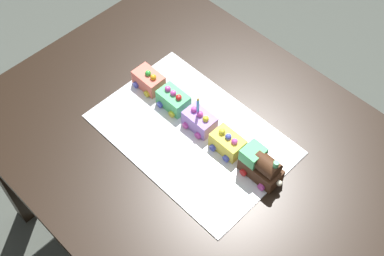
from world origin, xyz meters
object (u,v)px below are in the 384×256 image
object	(u,v)px
cake_car_caboose_lemon	(228,143)
birthday_candle	(198,104)
cake_locomotive	(261,166)
cake_car_hopper_lavender	(200,121)
dining_table	(204,165)
cake_car_tanker_mint_green	(173,100)
cake_car_gondola_coral	(149,80)

from	to	relation	value
cake_car_caboose_lemon	birthday_candle	size ratio (longest dim) A/B	1.57
cake_locomotive	cake_car_hopper_lavender	xyz separation A→B (m)	(0.25, -0.00, -0.02)
dining_table	birthday_candle	size ratio (longest dim) A/B	22.05
cake_car_tanker_mint_green	birthday_candle	world-z (taller)	birthday_candle
cake_car_hopper_lavender	cake_car_gondola_coral	distance (m)	0.24
cake_car_caboose_lemon	cake_car_hopper_lavender	xyz separation A→B (m)	(0.12, 0.00, 0.00)
cake_car_hopper_lavender	birthday_candle	world-z (taller)	birthday_candle
cake_car_hopper_lavender	birthday_candle	size ratio (longest dim) A/B	1.57
cake_car_gondola_coral	dining_table	bearing A→B (deg)	171.69
dining_table	cake_car_tanker_mint_green	size ratio (longest dim) A/B	14.00
dining_table	cake_car_tanker_mint_green	bearing A→B (deg)	-13.52
dining_table	birthday_candle	bearing A→B (deg)	-31.06
cake_locomotive	birthday_candle	world-z (taller)	birthday_candle
cake_car_tanker_mint_green	cake_locomotive	bearing A→B (deg)	180.00
cake_locomotive	cake_car_hopper_lavender	world-z (taller)	cake_locomotive
birthday_candle	cake_car_gondola_coral	bearing A→B (deg)	-0.00
dining_table	cake_car_hopper_lavender	xyz separation A→B (m)	(0.06, -0.04, 0.14)
cake_car_caboose_lemon	cake_car_tanker_mint_green	xyz separation A→B (m)	(0.24, 0.00, 0.00)
cake_locomotive	cake_car_tanker_mint_green	bearing A→B (deg)	-0.00
cake_locomotive	birthday_candle	distance (m)	0.26
dining_table	cake_car_gondola_coral	size ratio (longest dim) A/B	14.00
cake_locomotive	cake_car_caboose_lemon	bearing A→B (deg)	-0.00
cake_car_caboose_lemon	cake_car_hopper_lavender	bearing A→B (deg)	0.00
cake_car_hopper_lavender	cake_car_tanker_mint_green	distance (m)	0.12
cake_locomotive	cake_car_gondola_coral	world-z (taller)	cake_locomotive
cake_locomotive	cake_car_tanker_mint_green	xyz separation A→B (m)	(0.36, -0.00, -0.02)
cake_locomotive	birthday_candle	bearing A→B (deg)	0.00
cake_car_tanker_mint_green	birthday_candle	xyz separation A→B (m)	(-0.11, 0.00, 0.07)
cake_car_caboose_lemon	cake_car_gondola_coral	world-z (taller)	same
dining_table	cake_car_gondola_coral	distance (m)	0.33
cake_car_hopper_lavender	birthday_candle	bearing A→B (deg)	0.00
cake_car_tanker_mint_green	birthday_candle	distance (m)	0.13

